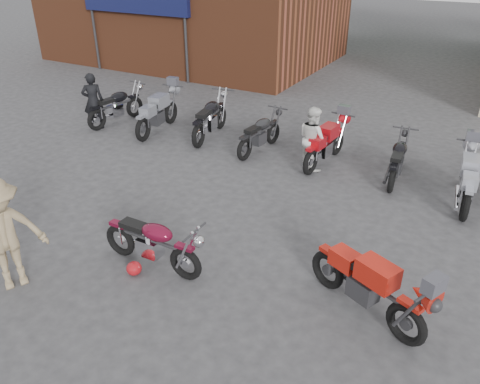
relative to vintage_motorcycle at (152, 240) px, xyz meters
The scene contains 15 objects.
ground 0.74m from the vintage_motorcycle, ahead, with size 90.00×90.00×0.00m, color #343436.
brick_building 16.43m from the vintage_motorcycle, 121.28° to the left, with size 12.00×8.00×4.00m, color brown.
vintage_motorcycle is the anchor object (origin of this frame).
sportbike 3.42m from the vintage_motorcycle, 10.19° to the left, with size 2.00×0.66×1.16m, color red, non-canonical shape.
helmet 0.56m from the vintage_motorcycle, 118.18° to the right, with size 0.25×0.25×0.23m, color #A21117.
person_dark 7.21m from the vintage_motorcycle, 141.80° to the left, with size 0.59×0.39×1.62m, color black.
person_light 5.03m from the vintage_motorcycle, 80.70° to the left, with size 0.73×0.57×1.51m, color silver.
person_tan 2.22m from the vintage_motorcycle, 139.20° to the right, with size 1.20×0.69×1.86m, color #97825D.
row_bike_0 7.44m from the vintage_motorcycle, 136.69° to the left, with size 2.01×0.66×1.16m, color black, non-canonical shape.
row_bike_1 6.45m from the vintage_motorcycle, 127.27° to the left, with size 2.12×0.70×1.23m, color gray, non-canonical shape.
row_bike_2 5.97m from the vintage_motorcycle, 113.32° to the left, with size 2.14×0.70×1.24m, color black, non-canonical shape.
row_bike_3 5.30m from the vintage_motorcycle, 97.69° to the left, with size 1.85×0.61×1.07m, color black, non-canonical shape.
row_bike_4 5.44m from the vintage_motorcycle, 79.20° to the left, with size 1.97×0.65×1.14m, color red, non-canonical shape.
row_bike_5 5.98m from the vintage_motorcycle, 62.76° to the left, with size 1.85×0.61×1.07m, color black, non-canonical shape.
row_bike_6 6.46m from the vintage_motorcycle, 49.14° to the left, with size 2.02×0.67×1.17m, color #9B9EA9, non-canonical shape.
Camera 1 is at (3.82, -4.81, 4.81)m, focal length 35.00 mm.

